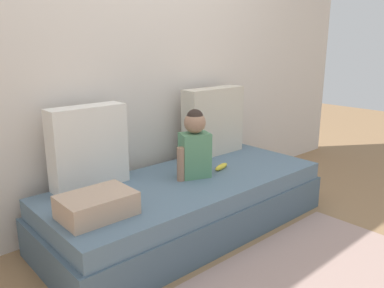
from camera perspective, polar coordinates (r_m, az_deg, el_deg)
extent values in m
plane|color=#93704C|center=(2.90, -0.55, -12.27)|extent=(12.00, 12.00, 0.00)
cube|color=silver|center=(3.02, -7.92, 14.34)|extent=(5.30, 0.10, 2.60)
cube|color=#495F70|center=(2.84, -0.55, -9.97)|extent=(2.10, 0.87, 0.26)
cube|color=slate|center=(2.77, -0.56, -6.39)|extent=(2.04, 0.84, 0.12)
cube|color=silver|center=(2.62, -15.05, -0.45)|extent=(0.51, 0.16, 0.54)
cube|color=beige|center=(3.28, 3.16, 3.34)|extent=(0.58, 0.16, 0.57)
cube|color=#568E66|center=(2.75, 0.42, -1.64)|extent=(0.24, 0.21, 0.32)
sphere|color=#9E755B|center=(2.69, 0.43, 3.19)|extent=(0.15, 0.15, 0.15)
sphere|color=#2D231E|center=(2.68, 0.43, 3.92)|extent=(0.12, 0.12, 0.12)
cylinder|color=#9E755B|center=(2.68, -1.65, -3.00)|extent=(0.06, 0.06, 0.24)
cylinder|color=#9E755B|center=(2.84, 2.37, -1.91)|extent=(0.06, 0.06, 0.24)
ellipsoid|color=yellow|center=(2.95, 4.34, -3.36)|extent=(0.18, 0.09, 0.04)
cube|color=tan|center=(2.23, -13.87, -8.74)|extent=(0.40, 0.28, 0.13)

